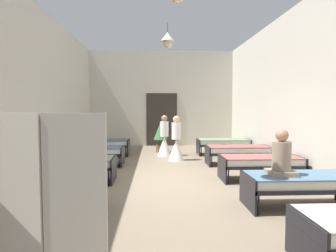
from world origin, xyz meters
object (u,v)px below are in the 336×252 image
at_px(bed_left_row_1, 41,185).
at_px(bed_right_row_2, 261,162).
at_px(bed_right_row_3, 238,150).
at_px(nurse_near_aisle, 164,141).
at_px(bed_left_row_2, 73,164).
at_px(nurse_mid_aisle, 176,144).
at_px(bed_right_row_4, 223,143).
at_px(patient_seated_primary, 281,158).
at_px(bed_left_row_3, 91,151).
at_px(potted_plant, 161,134).
at_px(bed_left_row_4, 103,143).
at_px(privacy_screen, 14,239).
at_px(bed_right_row_1, 300,182).

relative_size(bed_left_row_1, bed_right_row_2, 1.00).
distance_m(bed_right_row_3, nurse_near_aisle, 2.79).
xyz_separation_m(bed_left_row_2, nurse_mid_aisle, (2.60, 2.70, 0.09)).
bearing_deg(bed_right_row_4, patient_seated_primary, -93.51).
relative_size(bed_left_row_3, potted_plant, 1.60).
relative_size(bed_left_row_1, potted_plant, 1.60).
xyz_separation_m(bed_left_row_1, potted_plant, (2.13, 6.33, 0.30)).
bearing_deg(bed_left_row_2, bed_right_row_2, 0.00).
height_order(bed_left_row_4, patient_seated_primary, patient_seated_primary).
bearing_deg(bed_right_row_4, potted_plant, 164.62).
distance_m(bed_right_row_2, nurse_mid_aisle, 3.26).
distance_m(nurse_near_aisle, potted_plant, 0.84).
height_order(bed_right_row_2, nurse_near_aisle, nurse_near_aisle).
relative_size(bed_right_row_4, potted_plant, 1.60).
height_order(nurse_near_aisle, privacy_screen, privacy_screen).
height_order(bed_left_row_2, bed_right_row_2, same).
bearing_deg(bed_left_row_1, nurse_near_aisle, 67.91).
relative_size(bed_left_row_3, nurse_mid_aisle, 1.28).
bearing_deg(bed_right_row_2, bed_left_row_4, 139.39).
xyz_separation_m(bed_left_row_1, bed_right_row_4, (4.43, 5.70, 0.00)).
bearing_deg(privacy_screen, potted_plant, 100.78).
bearing_deg(bed_left_row_1, bed_right_row_3, 40.61).
height_order(bed_left_row_4, nurse_near_aisle, nurse_near_aisle).
distance_m(patient_seated_primary, privacy_screen, 4.27).
height_order(bed_right_row_1, bed_left_row_2, same).
height_order(bed_left_row_3, patient_seated_primary, patient_seated_primary).
relative_size(patient_seated_primary, privacy_screen, 0.47).
xyz_separation_m(bed_right_row_3, bed_left_row_4, (-4.43, 1.90, 0.00)).
bearing_deg(bed_left_row_2, nurse_mid_aisle, 46.04).
relative_size(bed_right_row_2, nurse_near_aisle, 1.28).
distance_m(bed_right_row_3, privacy_screen, 7.56).
distance_m(bed_right_row_3, patient_seated_primary, 3.84).
distance_m(bed_left_row_3, nurse_near_aisle, 2.83).
bearing_deg(bed_left_row_4, bed_left_row_2, -90.00).
relative_size(bed_right_row_2, bed_right_row_4, 1.00).
xyz_separation_m(bed_left_row_3, patient_seated_primary, (4.08, -3.80, 0.43)).
height_order(bed_left_row_3, nurse_mid_aisle, nurse_mid_aisle).
xyz_separation_m(bed_right_row_3, nurse_near_aisle, (-2.19, 1.73, 0.09)).
height_order(bed_right_row_3, bed_right_row_4, same).
xyz_separation_m(bed_left_row_2, potted_plant, (2.13, 4.43, 0.30)).
bearing_deg(potted_plant, bed_left_row_4, -163.39).
height_order(bed_right_row_2, nurse_mid_aisle, nurse_mid_aisle).
relative_size(bed_left_row_3, patient_seated_primary, 2.38).
relative_size(potted_plant, privacy_screen, 0.70).
bearing_deg(bed_right_row_3, bed_left_row_4, 156.80).
distance_m(bed_left_row_4, patient_seated_primary, 7.03).
bearing_deg(potted_plant, nurse_near_aisle, -81.69).
relative_size(bed_right_row_2, privacy_screen, 1.12).
xyz_separation_m(nurse_near_aisle, nurse_mid_aisle, (0.36, -0.93, 0.00)).
bearing_deg(bed_left_row_1, patient_seated_primary, -0.01).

